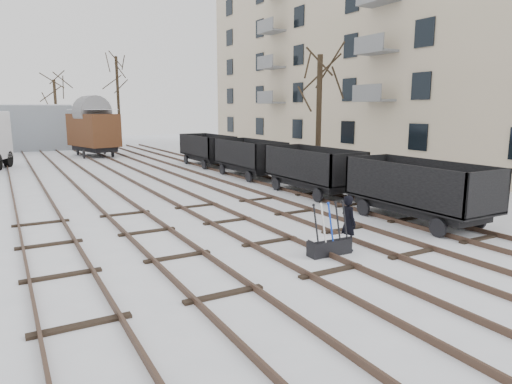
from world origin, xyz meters
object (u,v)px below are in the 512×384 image
Objects in this scene: ground_frame at (329,245)px; box_van_wagon at (93,129)px; worker at (348,223)px; freight_wagon_a at (418,199)px.

ground_frame is 0.26× the size of box_van_wagon.
box_van_wagon reaches higher than worker.
freight_wagon_a reaches higher than worker.
ground_frame is at bearing -164.41° from freight_wagon_a.
worker is 31.60m from box_van_wagon.
worker is (0.75, 0.10, 0.53)m from ground_frame.
ground_frame is at bearing 103.59° from worker.
worker is 0.30× the size of freight_wagon_a.
ground_frame is 0.27× the size of freight_wagon_a.
freight_wagon_a is at bearing -93.82° from box_van_wagon.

